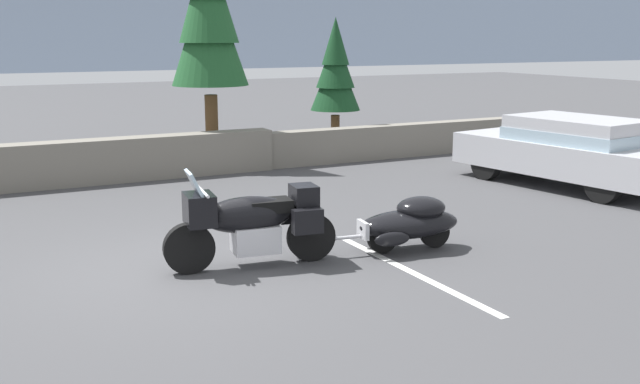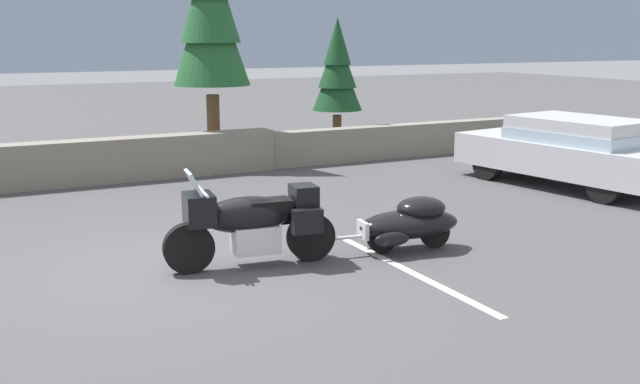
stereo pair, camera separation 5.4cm
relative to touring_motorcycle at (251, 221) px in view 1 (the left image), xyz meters
The scene contains 8 objects.
ground_plane 1.13m from the touring_motorcycle, 159.32° to the left, with size 80.00×80.00×0.00m, color #424244.
stone_guard_wall 6.78m from the touring_motorcycle, 98.68° to the left, with size 24.00×0.55×0.91m.
touring_motorcycle is the anchor object (origin of this frame).
car_shaped_trailer 2.32m from the touring_motorcycle, ahead, with size 2.23×0.91×0.76m.
sedan_at_right_edge 7.95m from the touring_motorcycle, 14.59° to the left, with size 2.47×4.72×1.41m.
pine_tree_tall 8.41m from the touring_motorcycle, 74.53° to the left, with size 1.75×1.75×5.76m.
pine_tree_secondary 9.77m from the touring_motorcycle, 54.99° to the left, with size 1.27×1.27×3.46m.
parking_stripe_marker 2.19m from the touring_motorcycle, 33.75° to the right, with size 0.12×3.60×0.01m, color silver.
Camera 1 is at (-2.58, -9.02, 2.99)m, focal length 41.29 mm.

